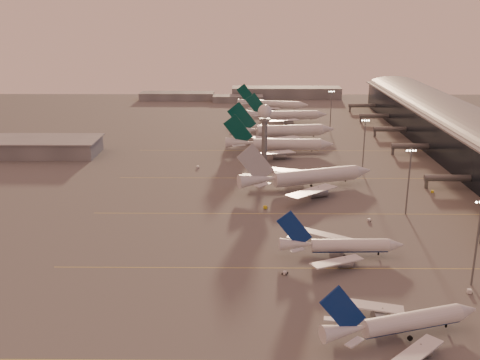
{
  "coord_description": "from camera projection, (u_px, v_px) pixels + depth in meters",
  "views": [
    {
      "loc": [
        -4.11,
        -138.87,
        72.95
      ],
      "look_at": [
        -6.01,
        63.72,
        10.27
      ],
      "focal_mm": 42.0,
      "sensor_mm": 36.0,
      "label": 1
    }
  ],
  "objects": [
    {
      "name": "radar_tower",
      "position": [
        265.0,
        123.0,
        262.58
      ],
      "size": [
        6.4,
        6.4,
        31.1
      ],
      "color": "slate",
      "rests_on": "ground"
    },
    {
      "name": "mast_a",
      "position": [
        477.0,
        239.0,
        149.6
      ],
      "size": [
        3.6,
        0.56,
        25.0
      ],
      "color": "slate",
      "rests_on": "ground"
    },
    {
      "name": "mast_c",
      "position": [
        364.0,
        143.0,
        254.76
      ],
      "size": [
        3.6,
        0.56,
        25.0
      ],
      "color": "slate",
      "rests_on": "ground"
    },
    {
      "name": "gsv_truck_b",
      "position": [
        370.0,
        218.0,
        199.05
      ],
      "size": [
        5.46,
        3.44,
        2.07
      ],
      "color": "silver",
      "rests_on": "ground"
    },
    {
      "name": "gsv_catering_b",
      "position": [
        433.0,
        188.0,
        229.29
      ],
      "size": [
        5.28,
        3.27,
        4.03
      ],
      "color": "yellow",
      "rests_on": "ground"
    },
    {
      "name": "mast_d",
      "position": [
        331.0,
        109.0,
        340.75
      ],
      "size": [
        3.6,
        0.56,
        25.0
      ],
      "color": "slate",
      "rests_on": "ground"
    },
    {
      "name": "gsv_tug_far",
      "position": [
        264.0,
        183.0,
        241.15
      ],
      "size": [
        3.57,
        4.38,
        1.08
      ],
      "color": "silver",
      "rests_on": "ground"
    },
    {
      "name": "hangar",
      "position": [
        20.0,
        147.0,
        287.72
      ],
      "size": [
        82.0,
        27.0,
        8.5
      ],
      "color": "slate",
      "rests_on": "ground"
    },
    {
      "name": "gsv_truck_c",
      "position": [
        266.0,
        206.0,
        211.31
      ],
      "size": [
        6.47,
        4.42,
        2.46
      ],
      "color": "yellow",
      "rests_on": "ground"
    },
    {
      "name": "gsv_catering_a",
      "position": [
        471.0,
        286.0,
        148.58
      ],
      "size": [
        5.69,
        3.06,
        4.49
      ],
      "color": "silver",
      "rests_on": "ground"
    },
    {
      "name": "greentail_a",
      "position": [
        280.0,
        147.0,
        290.19
      ],
      "size": [
        56.75,
        45.87,
        20.63
      ],
      "color": "silver",
      "rests_on": "ground"
    },
    {
      "name": "mast_b",
      "position": [
        409.0,
        178.0,
        202.17
      ],
      "size": [
        3.6,
        0.56,
        25.0
      ],
      "color": "slate",
      "rests_on": "ground"
    },
    {
      "name": "gsv_tug_hangar",
      "position": [
        319.0,
        148.0,
        301.31
      ],
      "size": [
        3.97,
        2.62,
        1.08
      ],
      "color": "yellow",
      "rests_on": "ground"
    },
    {
      "name": "narrowbody_mid",
      "position": [
        341.0,
        248.0,
        170.13
      ],
      "size": [
        38.79,
        30.96,
        15.15
      ],
      "color": "silver",
      "rests_on": "ground"
    },
    {
      "name": "widebody_white",
      "position": [
        307.0,
        180.0,
        234.38
      ],
      "size": [
        58.43,
        46.06,
        21.36
      ],
      "color": "silver",
      "rests_on": "ground"
    },
    {
      "name": "distant_horizon",
      "position": [
        253.0,
        94.0,
        463.61
      ],
      "size": [
        165.0,
        37.5,
        9.0
      ],
      "color": "slate",
      "rests_on": "ground"
    },
    {
      "name": "taxiway_markings",
      "position": [
        337.0,
        213.0,
        207.41
      ],
      "size": [
        180.0,
        185.25,
        0.02
      ],
      "color": "#EDD853",
      "rests_on": "ground"
    },
    {
      "name": "greentail_d",
      "position": [
        273.0,
        106.0,
        411.03
      ],
      "size": [
        52.57,
        42.13,
        19.22
      ],
      "color": "silver",
      "rests_on": "ground"
    },
    {
      "name": "gsv_tug_mid",
      "position": [
        285.0,
        273.0,
        159.55
      ],
      "size": [
        3.82,
        3.23,
        0.94
      ],
      "color": "silver",
      "rests_on": "ground"
    },
    {
      "name": "gsv_truck_d",
      "position": [
        198.0,
        166.0,
        265.14
      ],
      "size": [
        2.71,
        5.66,
        2.2
      ],
      "color": "silver",
      "rests_on": "ground"
    },
    {
      "name": "greentail_b",
      "position": [
        282.0,
        133.0,
        320.3
      ],
      "size": [
        61.68,
        49.5,
        22.47
      ],
      "color": "silver",
      "rests_on": "ground"
    },
    {
      "name": "ground",
      "position": [
        260.0,
        284.0,
        154.18
      ],
      "size": [
        700.0,
        700.0,
        0.0
      ],
      "primitive_type": "plane",
      "color": "#535050",
      "rests_on": "ground"
    },
    {
      "name": "greentail_c",
      "position": [
        287.0,
        117.0,
        370.05
      ],
      "size": [
        54.08,
        43.58,
        19.63
      ],
      "color": "silver",
      "rests_on": "ground"
    },
    {
      "name": "narrowbody_near",
      "position": [
        402.0,
        325.0,
        128.26
      ],
      "size": [
        39.74,
        31.22,
        16.02
      ],
      "color": "silver",
      "rests_on": "ground"
    }
  ]
}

